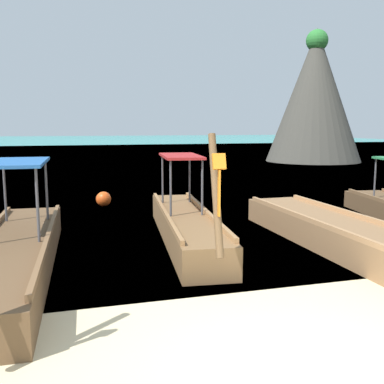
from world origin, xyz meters
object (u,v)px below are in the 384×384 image
(longtail_boat_orange_ribbon, at_px, (186,225))
(mooring_buoy_near, at_px, (104,199))
(longtail_boat_pink_ribbon, at_px, (16,253))
(longtail_boat_red_ribbon, at_px, (333,232))
(karst_rock, at_px, (317,98))

(longtail_boat_orange_ribbon, relative_size, mooring_buoy_near, 13.11)
(longtail_boat_pink_ribbon, height_order, mooring_buoy_near, longtail_boat_pink_ribbon)
(longtail_boat_red_ribbon, bearing_deg, karst_rock, 59.86)
(longtail_boat_red_ribbon, bearing_deg, longtail_boat_orange_ribbon, 156.32)
(longtail_boat_orange_ribbon, distance_m, karst_rock, 25.61)
(longtail_boat_red_ribbon, distance_m, karst_rock, 25.05)
(karst_rock, bearing_deg, longtail_boat_pink_ribbon, -131.39)
(karst_rock, relative_size, mooring_buoy_near, 19.66)
(longtail_boat_pink_ribbon, relative_size, karst_rock, 0.72)
(longtail_boat_orange_ribbon, xyz_separation_m, mooring_buoy_near, (-1.46, 4.90, -0.12))
(longtail_boat_red_ribbon, relative_size, mooring_buoy_near, 13.85)
(longtail_boat_pink_ribbon, bearing_deg, karst_rock, 48.61)
(mooring_buoy_near, bearing_deg, longtail_boat_orange_ribbon, -73.44)
(karst_rock, xyz_separation_m, mooring_buoy_near, (-16.83, -15.13, -4.40))
(longtail_boat_red_ribbon, bearing_deg, mooring_buoy_near, 125.56)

